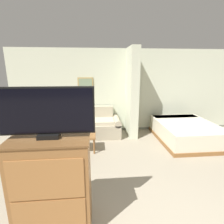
{
  "coord_description": "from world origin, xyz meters",
  "views": [
    {
      "loc": [
        -0.99,
        -1.22,
        2.0
      ],
      "look_at": [
        -0.63,
        2.57,
        1.05
      ],
      "focal_mm": 28.0,
      "sensor_mm": 36.0,
      "label": 1
    }
  ],
  "objects_px": {
    "tv_dresser": "(53,183)",
    "table_lamp": "(44,107)",
    "coffee_table": "(84,137)",
    "bed": "(185,131)",
    "tv": "(47,113)",
    "couch": "(86,126)"
  },
  "relations": [
    {
      "from": "tv_dresser",
      "to": "table_lamp",
      "type": "bearing_deg",
      "value": 106.85
    },
    {
      "from": "coffee_table",
      "to": "tv_dresser",
      "type": "distance_m",
      "value": 2.15
    },
    {
      "from": "table_lamp",
      "to": "tv_dresser",
      "type": "bearing_deg",
      "value": -73.15
    },
    {
      "from": "table_lamp",
      "to": "bed",
      "type": "distance_m",
      "value": 4.11
    },
    {
      "from": "tv",
      "to": "tv_dresser",
      "type": "bearing_deg",
      "value": -90.0
    },
    {
      "from": "table_lamp",
      "to": "tv",
      "type": "height_order",
      "value": "tv"
    },
    {
      "from": "couch",
      "to": "tv",
      "type": "height_order",
      "value": "tv"
    },
    {
      "from": "tv_dresser",
      "to": "tv",
      "type": "bearing_deg",
      "value": 90.0
    },
    {
      "from": "table_lamp",
      "to": "bed",
      "type": "height_order",
      "value": "table_lamp"
    },
    {
      "from": "tv_dresser",
      "to": "bed",
      "type": "xyz_separation_m",
      "value": [
        3.09,
        2.54,
        -0.35
      ]
    },
    {
      "from": "couch",
      "to": "tv",
      "type": "relative_size",
      "value": 1.91
    },
    {
      "from": "couch",
      "to": "bed",
      "type": "relative_size",
      "value": 1.05
    },
    {
      "from": "tv_dresser",
      "to": "tv",
      "type": "xyz_separation_m",
      "value": [
        -0.0,
        0.0,
        0.91
      ]
    },
    {
      "from": "table_lamp",
      "to": "bed",
      "type": "bearing_deg",
      "value": -7.72
    },
    {
      "from": "coffee_table",
      "to": "bed",
      "type": "relative_size",
      "value": 0.3
    },
    {
      "from": "coffee_table",
      "to": "bed",
      "type": "bearing_deg",
      "value": 8.23
    },
    {
      "from": "tv",
      "to": "bed",
      "type": "bearing_deg",
      "value": 39.44
    },
    {
      "from": "coffee_table",
      "to": "tv",
      "type": "relative_size",
      "value": 0.55
    },
    {
      "from": "bed",
      "to": "coffee_table",
      "type": "bearing_deg",
      "value": -171.77
    },
    {
      "from": "tv_dresser",
      "to": "couch",
      "type": "bearing_deg",
      "value": 85.61
    },
    {
      "from": "coffee_table",
      "to": "tv",
      "type": "height_order",
      "value": "tv"
    },
    {
      "from": "bed",
      "to": "couch",
      "type": "bearing_deg",
      "value": 168.2
    }
  ]
}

